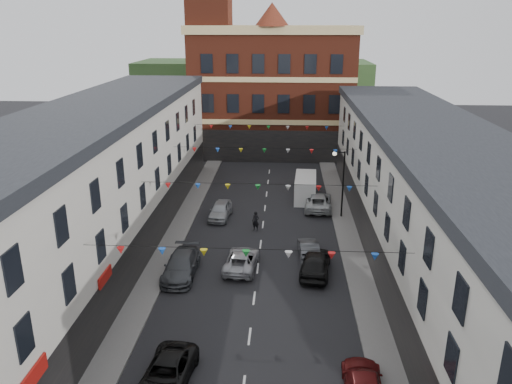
% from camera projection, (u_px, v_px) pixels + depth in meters
% --- Properties ---
extents(ground, '(160.00, 160.00, 0.00)m').
position_uv_depth(ground, '(254.00, 298.00, 31.03)').
color(ground, black).
rests_on(ground, ground).
extents(pavement_left, '(1.80, 64.00, 0.15)m').
position_uv_depth(pavement_left, '(153.00, 278.00, 33.28)').
color(pavement_left, '#605E5B').
rests_on(pavement_left, ground).
extents(pavement_right, '(1.80, 64.00, 0.15)m').
position_uv_depth(pavement_right, '(361.00, 284.00, 32.51)').
color(pavement_right, '#605E5B').
rests_on(pavement_right, ground).
extents(terrace_left, '(8.40, 56.00, 10.70)m').
position_uv_depth(terrace_left, '(66.00, 208.00, 30.92)').
color(terrace_left, silver).
rests_on(terrace_left, ground).
extents(terrace_right, '(8.40, 56.00, 9.70)m').
position_uv_depth(terrace_right, '(452.00, 224.00, 29.76)').
color(terrace_right, beige).
rests_on(terrace_right, ground).
extents(civic_building, '(20.60, 13.30, 18.50)m').
position_uv_depth(civic_building, '(272.00, 89.00, 64.30)').
color(civic_building, maroon).
rests_on(civic_building, ground).
extents(clock_tower, '(5.60, 5.60, 30.00)m').
position_uv_depth(clock_tower, '(210.00, 35.00, 59.75)').
color(clock_tower, maroon).
rests_on(clock_tower, ground).
extents(distant_hill, '(40.00, 14.00, 10.00)m').
position_uv_depth(distant_hill, '(253.00, 90.00, 88.27)').
color(distant_hill, '#2B4A22').
rests_on(distant_hill, ground).
extents(street_lamp, '(1.10, 0.36, 6.00)m').
position_uv_depth(street_lamp, '(341.00, 175.00, 42.65)').
color(street_lamp, black).
rests_on(street_lamp, ground).
extents(car_left_c, '(2.53, 4.78, 1.28)m').
position_uv_depth(car_left_c, '(167.00, 374.00, 23.37)').
color(car_left_c, black).
rests_on(car_left_c, ground).
extents(car_left_d, '(2.08, 5.08, 1.47)m').
position_uv_depth(car_left_d, '(181.00, 266.00, 33.60)').
color(car_left_d, '#42454A').
rests_on(car_left_d, ground).
extents(car_left_e, '(1.93, 4.24, 1.41)m').
position_uv_depth(car_left_e, '(220.00, 210.00, 43.66)').
color(car_left_e, '#A0A4A9').
rests_on(car_left_e, ground).
extents(car_right_d, '(2.54, 5.03, 1.64)m').
position_uv_depth(car_right_d, '(315.00, 263.00, 33.86)').
color(car_right_d, black).
rests_on(car_right_d, ground).
extents(car_right_e, '(1.62, 4.02, 1.30)m').
position_uv_depth(car_right_e, '(309.00, 249.00, 36.23)').
color(car_right_e, '#434549').
rests_on(car_right_e, ground).
extents(car_right_f, '(2.70, 5.29, 1.43)m').
position_uv_depth(car_right_f, '(318.00, 201.00, 45.80)').
color(car_right_f, '#A7AAAC').
rests_on(car_right_f, ground).
extents(moving_car, '(2.46, 4.74, 1.27)m').
position_uv_depth(moving_car, '(241.00, 260.00, 34.65)').
color(moving_car, '#A5A6AC').
rests_on(moving_car, ground).
extents(white_van, '(2.27, 5.25, 2.28)m').
position_uv_depth(white_van, '(305.00, 188.00, 48.29)').
color(white_van, silver).
rests_on(white_van, ground).
extents(pedestrian, '(0.71, 0.59, 1.66)m').
position_uv_depth(pedestrian, '(256.00, 221.00, 40.91)').
color(pedestrian, black).
rests_on(pedestrian, ground).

